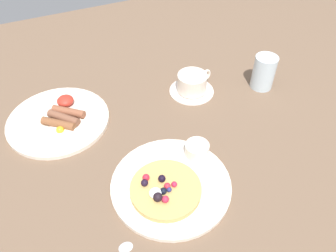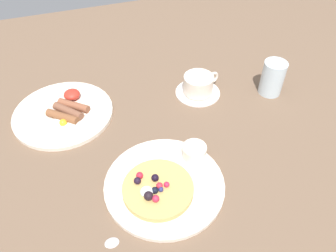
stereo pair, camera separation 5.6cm
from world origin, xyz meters
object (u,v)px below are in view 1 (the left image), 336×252
breakfast_plate (58,120)px  syrup_ramekin (197,149)px  pancake_plate (171,185)px  coffee_saucer (192,91)px  coffee_cup (192,82)px  water_glass (264,72)px

breakfast_plate → syrup_ramekin: bearing=-43.0°
pancake_plate → syrup_ramekin: syrup_ramekin is taller
coffee_saucer → syrup_ramekin: bearing=-114.6°
syrup_ramekin → coffee_cup: size_ratio=0.50×
water_glass → syrup_ramekin: bearing=-151.4°
syrup_ramekin → water_glass: (0.30, 0.17, 0.02)m
coffee_cup → pancake_plate: bearing=-125.1°
pancake_plate → coffee_cup: 0.34m
syrup_ramekin → breakfast_plate: syrup_ramekin is taller
coffee_cup → coffee_saucer: bearing=-166.4°
coffee_saucer → coffee_cup: coffee_cup is taller
pancake_plate → water_glass: 0.45m
pancake_plate → water_glass: bearing=28.8°
coffee_saucer → pancake_plate: bearing=-124.9°
pancake_plate → breakfast_plate: size_ratio=1.00×
syrup_ramekin → breakfast_plate: bearing=137.0°
pancake_plate → coffee_cup: coffee_cup is taller
pancake_plate → water_glass: size_ratio=2.65×
breakfast_plate → coffee_saucer: 0.38m
breakfast_plate → coffee_cup: 0.39m
breakfast_plate → water_glass: (0.58, -0.09, 0.04)m
coffee_saucer → coffee_cup: (0.00, 0.00, 0.03)m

